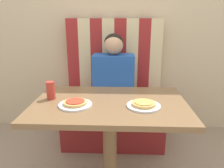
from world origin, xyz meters
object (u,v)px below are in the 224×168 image
(person, at_px, (114,68))
(drinking_cup, at_px, (51,90))
(pizza_left, at_px, (75,102))
(plate_left, at_px, (75,105))
(plate_right, at_px, (144,106))
(pizza_right, at_px, (144,103))

(person, bearing_deg, drinking_cup, -122.06)
(pizza_left, bearing_deg, person, 74.23)
(person, distance_m, plate_left, 0.83)
(plate_left, height_order, drinking_cup, drinking_cup)
(plate_right, xyz_separation_m, pizza_left, (-0.45, 0.00, 0.02))
(plate_left, xyz_separation_m, pizza_left, (-0.00, 0.00, 0.02))
(person, distance_m, plate_right, 0.83)
(person, xyz_separation_m, pizza_right, (0.22, -0.80, -0.06))
(pizza_left, bearing_deg, pizza_right, 0.00)
(plate_right, distance_m, pizza_left, 0.45)
(plate_left, relative_size, pizza_right, 1.41)
(plate_right, bearing_deg, plate_left, 180.00)
(plate_right, distance_m, pizza_right, 0.02)
(person, distance_m, drinking_cup, 0.80)
(person, xyz_separation_m, plate_left, (-0.22, -0.80, -0.07))
(person, bearing_deg, pizza_right, -74.23)
(pizza_left, height_order, drinking_cup, drinking_cup)
(plate_right, xyz_separation_m, drinking_cup, (-0.65, 0.12, 0.06))
(pizza_left, xyz_separation_m, drinking_cup, (-0.20, 0.12, 0.04))
(person, bearing_deg, pizza_left, -105.77)
(pizza_left, distance_m, drinking_cup, 0.24)
(pizza_left, bearing_deg, plate_right, 0.00)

